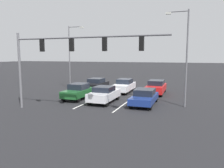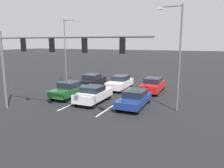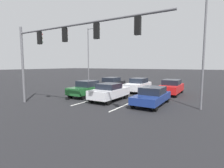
# 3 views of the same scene
# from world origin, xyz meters

# --- Properties ---
(ground_plane) EXTENTS (240.00, 240.00, 0.00)m
(ground_plane) POSITION_xyz_m (0.00, 0.00, 0.00)
(ground_plane) COLOR black
(lane_stripe_left_divider) EXTENTS (0.12, 15.12, 0.01)m
(lane_stripe_left_divider) POSITION_xyz_m (-1.75, 1.56, 0.01)
(lane_stripe_left_divider) COLOR silver
(lane_stripe_left_divider) RESTS_ON ground_plane
(lane_stripe_center_divider) EXTENTS (0.12, 15.12, 0.01)m
(lane_stripe_center_divider) POSITION_xyz_m (1.75, 1.56, 0.01)
(lane_stripe_center_divider) COLOR silver
(lane_stripe_center_divider) RESTS_ON ground_plane
(car_darkgreen_rightlane_front) EXTENTS (1.79, 4.05, 1.59)m
(car_darkgreen_rightlane_front) POSITION_xyz_m (3.35, 5.21, 0.81)
(car_darkgreen_rightlane_front) COLOR #1E5928
(car_darkgreen_rightlane_front) RESTS_ON ground_plane
(car_silver_midlane_front) EXTENTS (1.88, 4.32, 1.55)m
(car_silver_midlane_front) POSITION_xyz_m (0.25, 5.81, 0.81)
(car_silver_midlane_front) COLOR silver
(car_silver_midlane_front) RESTS_ON ground_plane
(car_navy_leftlane_front) EXTENTS (1.92, 4.51, 1.43)m
(car_navy_leftlane_front) POSITION_xyz_m (-3.53, 5.55, 0.74)
(car_navy_leftlane_front) COLOR navy
(car_navy_leftlane_front) RESTS_ON ground_plane
(car_red_leftlane_second) EXTENTS (1.88, 4.50, 1.59)m
(car_red_leftlane_second) POSITION_xyz_m (-3.69, -0.51, 0.80)
(car_red_leftlane_second) COLOR red
(car_red_leftlane_second) RESTS_ON ground_plane
(car_black_rightlane_second) EXTENTS (1.88, 4.31, 1.60)m
(car_black_rightlane_second) POSITION_xyz_m (3.69, -0.13, 0.82)
(car_black_rightlane_second) COLOR black
(car_black_rightlane_second) RESTS_ON ground_plane
(car_white_midlane_second) EXTENTS (1.82, 4.53, 1.61)m
(car_white_midlane_second) POSITION_xyz_m (0.11, -0.38, 0.81)
(car_white_midlane_second) COLOR silver
(car_white_midlane_second) RESTS_ON ground_plane
(traffic_signal_gantry) EXTENTS (12.31, 0.37, 6.25)m
(traffic_signal_gantry) POSITION_xyz_m (1.72, 10.10, 4.74)
(traffic_signal_gantry) COLOR slate
(traffic_signal_gantry) RESTS_ON ground_plane
(street_lamp_right_shoulder) EXTENTS (2.15, 0.24, 8.17)m
(street_lamp_right_shoulder) POSITION_xyz_m (7.33, -0.41, 4.73)
(street_lamp_right_shoulder) COLOR slate
(street_lamp_right_shoulder) RESTS_ON ground_plane
(street_lamp_left_shoulder) EXTENTS (1.91, 0.24, 8.19)m
(street_lamp_left_shoulder) POSITION_xyz_m (-6.79, 5.21, 4.71)
(street_lamp_left_shoulder) COLOR slate
(street_lamp_left_shoulder) RESTS_ON ground_plane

